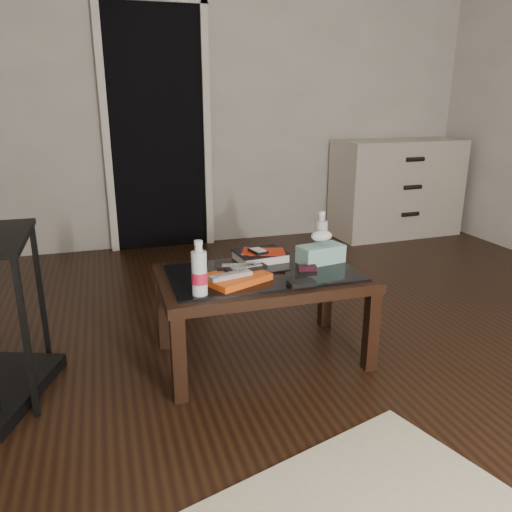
{
  "coord_description": "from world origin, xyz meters",
  "views": [
    {
      "loc": [
        -0.88,
        -1.9,
        1.25
      ],
      "look_at": [
        -0.22,
        0.25,
        0.55
      ],
      "focal_mm": 35.0,
      "sensor_mm": 36.0,
      "label": 1
    }
  ],
  "objects_px": {
    "textbook": "(260,256)",
    "water_bottle_right": "(321,234)",
    "dresser": "(396,188)",
    "water_bottle_left": "(199,268)",
    "coffee_table": "(263,284)",
    "tissue_box": "(321,254)"
  },
  "relations": [
    {
      "from": "coffee_table",
      "to": "water_bottle_right",
      "type": "height_order",
      "value": "water_bottle_right"
    },
    {
      "from": "textbook",
      "to": "tissue_box",
      "type": "relative_size",
      "value": 1.09
    },
    {
      "from": "textbook",
      "to": "water_bottle_right",
      "type": "height_order",
      "value": "water_bottle_right"
    },
    {
      "from": "coffee_table",
      "to": "textbook",
      "type": "bearing_deg",
      "value": 76.59
    },
    {
      "from": "tissue_box",
      "to": "textbook",
      "type": "bearing_deg",
      "value": 145.29
    },
    {
      "from": "coffee_table",
      "to": "tissue_box",
      "type": "bearing_deg",
      "value": 9.23
    },
    {
      "from": "textbook",
      "to": "water_bottle_right",
      "type": "relative_size",
      "value": 1.05
    },
    {
      "from": "water_bottle_right",
      "to": "textbook",
      "type": "bearing_deg",
      "value": 176.94
    },
    {
      "from": "dresser",
      "to": "water_bottle_left",
      "type": "bearing_deg",
      "value": -139.53
    },
    {
      "from": "water_bottle_right",
      "to": "dresser",
      "type": "bearing_deg",
      "value": 48.42
    },
    {
      "from": "coffee_table",
      "to": "water_bottle_left",
      "type": "height_order",
      "value": "water_bottle_left"
    },
    {
      "from": "water_bottle_left",
      "to": "tissue_box",
      "type": "bearing_deg",
      "value": 20.68
    },
    {
      "from": "textbook",
      "to": "water_bottle_right",
      "type": "bearing_deg",
      "value": -9.36
    },
    {
      "from": "coffee_table",
      "to": "textbook",
      "type": "relative_size",
      "value": 4.0
    },
    {
      "from": "coffee_table",
      "to": "water_bottle_right",
      "type": "relative_size",
      "value": 4.2
    },
    {
      "from": "dresser",
      "to": "textbook",
      "type": "xyz_separation_m",
      "value": [
        -1.93,
        -1.79,
        0.03
      ]
    },
    {
      "from": "water_bottle_right",
      "to": "tissue_box",
      "type": "xyz_separation_m",
      "value": [
        -0.05,
        -0.11,
        -0.07
      ]
    },
    {
      "from": "water_bottle_left",
      "to": "water_bottle_right",
      "type": "bearing_deg",
      "value": 26.7
    },
    {
      "from": "dresser",
      "to": "textbook",
      "type": "relative_size",
      "value": 4.88
    },
    {
      "from": "water_bottle_left",
      "to": "tissue_box",
      "type": "height_order",
      "value": "water_bottle_left"
    },
    {
      "from": "water_bottle_right",
      "to": "water_bottle_left",
      "type": "bearing_deg",
      "value": -153.3
    },
    {
      "from": "dresser",
      "to": "water_bottle_left",
      "type": "distance_m",
      "value": 3.18
    }
  ]
}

